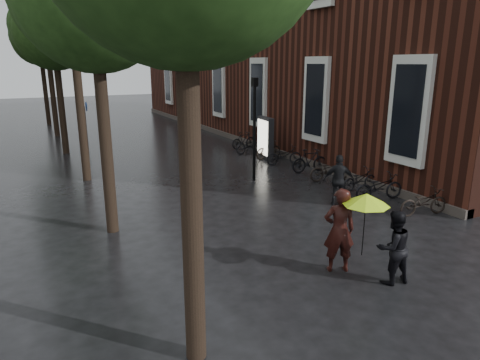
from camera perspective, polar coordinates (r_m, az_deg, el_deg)
ground at (r=8.85m, az=23.00°, el=-16.89°), size 120.00×120.00×0.00m
brick_building at (r=29.19m, az=7.49°, el=18.09°), size 10.20×33.20×12.00m
street_trees at (r=20.63m, az=-22.88°, el=19.23°), size 4.33×34.03×8.91m
person_burgundy at (r=9.76m, az=13.09°, el=-6.54°), size 0.83×0.70×1.94m
person_black at (r=9.63m, az=19.75°, el=-8.44°), size 0.86×0.72×1.61m
lime_umbrella at (r=9.36m, az=16.47°, el=-2.50°), size 1.00×1.00×1.48m
pedestrian_walking at (r=14.27m, az=13.04°, el=-0.06°), size 1.05×0.90×1.69m
parked_bicycles at (r=18.24m, az=9.38°, el=2.19°), size 2.07×12.73×1.02m
ad_lightbox at (r=20.84m, az=3.37°, el=5.61°), size 0.31×1.35×2.03m
lamp_post at (r=16.74m, az=1.93°, el=8.10°), size 0.21×0.21×4.00m
cycle_sign at (r=23.86m, az=-19.80°, el=7.65°), size 0.14×0.47×2.59m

